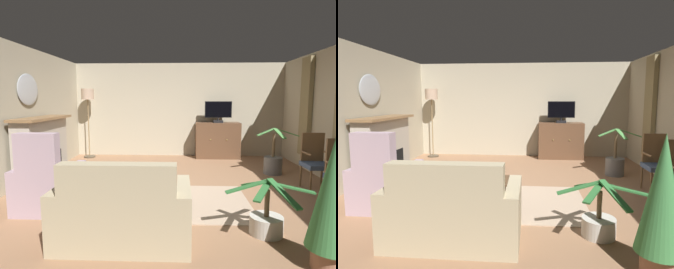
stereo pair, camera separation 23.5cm
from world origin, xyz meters
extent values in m
cube|color=#936B4C|center=(0.00, 0.00, -0.02)|extent=(6.51, 7.23, 0.04)
cube|color=#B2A88E|center=(0.00, 3.36, 1.32)|extent=(6.51, 0.10, 2.64)
cube|color=#B2A88E|center=(-3.00, 0.00, 1.32)|extent=(0.10, 7.23, 2.64)
cube|color=#8E7F56|center=(2.89, 1.75, 1.45)|extent=(0.10, 0.44, 2.22)
cube|color=tan|center=(0.06, -0.51, 0.01)|extent=(2.11, 1.66, 0.01)
cube|color=#4C4C51|center=(-2.32, 0.59, 0.02)|extent=(0.50, 1.76, 0.04)
cube|color=#ADA393|center=(-2.70, 0.59, 0.62)|extent=(0.36, 1.56, 1.23)
cube|color=black|center=(-2.56, 0.59, 0.32)|extent=(0.10, 0.88, 0.52)
cube|color=olive|center=(-2.66, 0.59, 1.26)|extent=(0.48, 1.72, 0.05)
ellipsoid|color=#B2B7BF|center=(-2.92, 0.59, 1.81)|extent=(0.06, 0.75, 0.61)
cube|color=#402A1C|center=(1.07, 3.01, 0.03)|extent=(1.15, 0.45, 0.06)
cube|color=brown|center=(1.07, 3.01, 0.49)|extent=(1.21, 0.51, 0.99)
sphere|color=tan|center=(0.86, 2.75, 0.54)|extent=(0.03, 0.03, 0.03)
sphere|color=tan|center=(1.29, 2.75, 0.54)|extent=(0.03, 0.03, 0.03)
cube|color=black|center=(1.07, 2.96, 1.02)|extent=(0.26, 0.20, 0.06)
cylinder|color=black|center=(1.07, 2.96, 1.09)|extent=(0.04, 0.04, 0.08)
cube|color=black|center=(1.07, 2.96, 1.35)|extent=(0.73, 0.05, 0.44)
cube|color=black|center=(1.07, 2.94, 1.35)|extent=(0.69, 0.01, 0.40)
cube|color=#4C331E|center=(-0.47, -0.69, 0.41)|extent=(0.89, 0.61, 0.03)
cylinder|color=#4C331E|center=(-0.08, -0.49, 0.20)|extent=(0.04, 0.04, 0.40)
cylinder|color=#4C331E|center=(-0.83, -0.43, 0.20)|extent=(0.04, 0.04, 0.40)
cylinder|color=#4C331E|center=(-0.12, -0.94, 0.20)|extent=(0.04, 0.04, 0.40)
cylinder|color=#4C331E|center=(-0.86, -0.88, 0.20)|extent=(0.04, 0.04, 0.40)
cube|color=black|center=(-0.34, -0.69, 0.44)|extent=(0.06, 0.17, 0.02)
cube|color=tan|center=(-0.61, -1.74, 0.22)|extent=(1.20, 0.90, 0.44)
cube|color=tan|center=(-0.61, -2.09, 0.71)|extent=(1.20, 0.20, 0.54)
cube|color=tan|center=(-1.29, -1.74, 0.33)|extent=(0.15, 0.90, 0.66)
cube|color=tan|center=(0.07, -1.74, 0.33)|extent=(0.15, 0.90, 0.66)
cube|color=#B2A899|center=(-0.79, -1.88, 0.56)|extent=(0.37, 0.14, 0.36)
cube|color=#AD93A3|center=(-1.91, -0.83, 0.22)|extent=(0.57, 0.84, 0.45)
cube|color=#AD93A3|center=(-1.91, -1.16, 0.81)|extent=(0.57, 0.18, 0.73)
cube|color=#AD93A3|center=(-2.25, -0.83, 0.32)|extent=(0.13, 0.84, 0.65)
cube|color=#AD93A3|center=(-1.56, -0.83, 0.32)|extent=(0.13, 0.84, 0.65)
cylinder|color=brown|center=(2.28, -0.48, 0.21)|extent=(0.04, 0.04, 0.41)
cylinder|color=brown|center=(2.27, -0.67, 0.67)|extent=(0.04, 0.35, 0.03)
cube|color=#42567A|center=(2.48, 0.21, 0.45)|extent=(0.44, 0.47, 0.08)
cube|color=brown|center=(2.48, 0.42, 0.73)|extent=(0.40, 0.04, 0.56)
cylinder|color=brown|center=(2.29, 0.00, 0.21)|extent=(0.04, 0.04, 0.41)
cylinder|color=brown|center=(2.29, 0.41, 0.21)|extent=(0.04, 0.04, 0.41)
cylinder|color=brown|center=(2.67, 0.41, 0.21)|extent=(0.04, 0.04, 0.41)
cylinder|color=brown|center=(2.68, 0.21, 0.67)|extent=(0.03, 0.38, 0.03)
cylinder|color=brown|center=(2.28, 0.21, 0.67)|extent=(0.03, 0.38, 0.03)
cylinder|color=beige|center=(1.07, -1.54, 0.11)|extent=(0.40, 0.40, 0.22)
cylinder|color=brown|center=(1.07, -1.54, 0.39)|extent=(0.06, 0.06, 0.33)
cube|color=#2D6B33|center=(1.33, -1.57, 0.59)|extent=(0.53, 0.15, 0.12)
cube|color=#2D6B33|center=(1.18, -1.38, 0.59)|extent=(0.28, 0.36, 0.13)
cube|color=#2D6B33|center=(0.95, -1.39, 0.59)|extent=(0.29, 0.33, 0.15)
cube|color=#2D6B33|center=(0.81, -1.55, 0.59)|extent=(0.50, 0.11, 0.16)
cube|color=#2D6B33|center=(0.95, -1.74, 0.59)|extent=(0.31, 0.44, 0.11)
cube|color=#2D6B33|center=(1.17, -1.78, 0.59)|extent=(0.26, 0.49, 0.22)
cylinder|color=slate|center=(2.06, 1.30, 0.19)|extent=(0.39, 0.39, 0.38)
cylinder|color=brown|center=(2.06, 1.30, 0.63)|extent=(0.06, 0.06, 0.51)
cube|color=#4C8E47|center=(2.31, 1.26, 0.93)|extent=(0.50, 0.15, 0.17)
cube|color=#4C8E47|center=(2.01, 1.53, 0.93)|extent=(0.16, 0.45, 0.16)
cube|color=#4C8E47|center=(1.87, 1.27, 0.93)|extent=(0.38, 0.13, 0.16)
cube|color=#4C8E47|center=(2.09, 1.05, 0.93)|extent=(0.13, 0.48, 0.17)
cylinder|color=#99664C|center=(1.45, -2.23, 0.11)|extent=(0.32, 0.32, 0.21)
cone|color=#3D7F42|center=(1.45, -2.23, 0.77)|extent=(0.45, 0.45, 1.12)
ellipsoid|color=#937A5B|center=(-1.37, 0.96, 0.11)|extent=(0.35, 0.39, 0.22)
sphere|color=#937A5B|center=(-1.48, 0.76, 0.14)|extent=(0.16, 0.16, 0.16)
cone|color=#937A5B|center=(-1.44, 0.74, 0.22)|extent=(0.04, 0.04, 0.04)
cone|color=#937A5B|center=(-1.51, 0.78, 0.22)|extent=(0.04, 0.04, 0.04)
cylinder|color=#937A5B|center=(-1.21, 1.17, 0.07)|extent=(0.14, 0.21, 0.07)
cylinder|color=#4C4233|center=(-2.51, 2.91, 0.02)|extent=(0.31, 0.31, 0.04)
cylinder|color=olive|center=(-2.51, 2.91, 0.81)|extent=(0.03, 0.03, 1.62)
cylinder|color=tan|center=(-2.51, 2.91, 1.77)|extent=(0.34, 0.34, 0.29)
camera|label=1|loc=(0.02, -4.84, 1.62)|focal=30.28mm
camera|label=2|loc=(0.25, -4.83, 1.62)|focal=30.28mm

